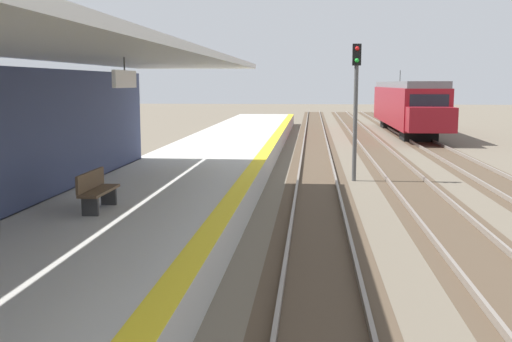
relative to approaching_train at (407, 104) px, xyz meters
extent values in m
cube|color=#B7B5AD|center=(-11.20, -30.14, -1.73)|extent=(5.00, 80.00, 0.90)
cube|color=yellow|center=(-8.95, -30.14, -1.27)|extent=(0.50, 80.00, 0.01)
cube|color=silver|center=(-11.30, -35.56, 2.17)|extent=(4.40, 24.00, 0.16)
cube|color=white|center=(-10.90, -33.56, 1.64)|extent=(0.08, 1.40, 0.36)
cylinder|color=#333333|center=(-10.90, -33.56, 1.96)|extent=(0.03, 0.03, 0.27)
cube|color=#4C3D2D|center=(-6.80, -26.14, -2.17)|extent=(2.34, 120.00, 0.01)
cube|color=slate|center=(-7.52, -26.14, -2.09)|extent=(0.08, 120.00, 0.15)
cube|color=slate|center=(-6.08, -26.14, -2.09)|extent=(0.08, 120.00, 0.15)
cube|color=#4C3D2D|center=(-3.40, -26.14, -2.17)|extent=(2.34, 120.00, 0.01)
cube|color=slate|center=(-4.12, -26.14, -2.09)|extent=(0.08, 120.00, 0.15)
cube|color=slate|center=(-2.68, -26.14, -2.09)|extent=(0.08, 120.00, 0.15)
cube|color=slate|center=(-0.72, -26.14, -2.09)|extent=(0.08, 120.00, 0.15)
cube|color=maroon|center=(0.00, 0.38, -0.11)|extent=(2.90, 18.00, 2.70)
cube|color=slate|center=(0.00, 0.38, 1.46)|extent=(2.67, 18.00, 0.44)
cube|color=black|center=(0.00, -8.64, 0.30)|extent=(2.32, 0.06, 1.21)
cube|color=maroon|center=(0.00, -9.42, -0.58)|extent=(2.78, 1.60, 1.49)
cube|color=black|center=(1.46, 0.38, 0.30)|extent=(0.04, 15.84, 0.86)
cylinder|color=#333333|center=(0.00, 3.98, 2.13)|extent=(0.06, 0.06, 0.90)
cube|color=black|center=(0.00, -5.47, -1.82)|extent=(2.18, 2.20, 0.72)
cube|color=black|center=(0.00, 6.23, -1.82)|extent=(2.18, 2.20, 0.72)
cylinder|color=#4C4C4C|center=(-5.38, -22.67, 0.02)|extent=(0.16, 0.16, 4.40)
cube|color=black|center=(-5.38, -22.67, 2.62)|extent=(0.32, 0.24, 0.80)
sphere|color=red|center=(-5.38, -22.81, 2.84)|extent=(0.16, 0.16, 0.16)
sphere|color=green|center=(-5.38, -22.81, 2.40)|extent=(0.16, 0.16, 0.16)
cube|color=brown|center=(-11.76, -32.96, -0.84)|extent=(0.44, 1.60, 0.06)
cube|color=brown|center=(-11.96, -32.96, -0.60)|extent=(0.06, 1.60, 0.40)
cube|color=#333333|center=(-11.76, -33.56, -1.06)|extent=(0.36, 0.08, 0.44)
cube|color=#333333|center=(-11.76, -32.36, -1.06)|extent=(0.36, 0.08, 0.44)
camera|label=1|loc=(-7.02, -45.88, 1.56)|focal=42.24mm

